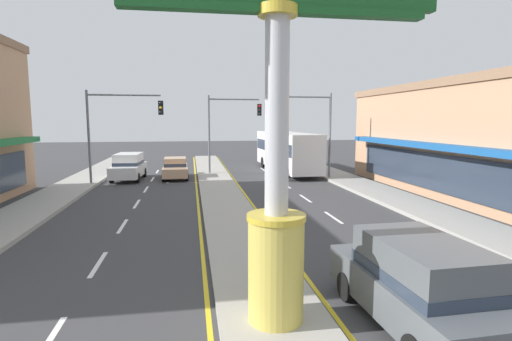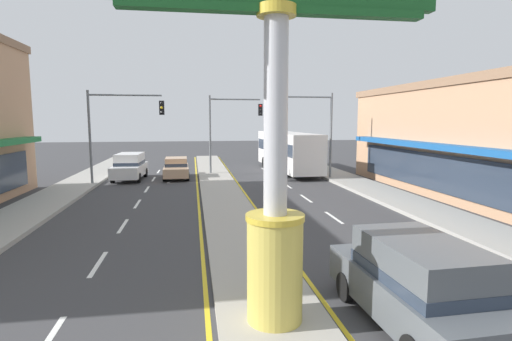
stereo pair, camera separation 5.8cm
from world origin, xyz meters
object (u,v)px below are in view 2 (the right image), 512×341
object	(u,v)px
traffic_light_median_far	(229,121)
traffic_light_right_side	(308,121)
suv_far_left_oncoming	(417,283)
traffic_light_left_side	(117,121)
district_sign	(276,128)
sedan_near_left_lane	(176,168)
bus_mid_left_lane	(288,149)
suv_far_right_lane	(130,166)

from	to	relation	value
traffic_light_median_far	traffic_light_right_side	bearing A→B (deg)	-37.48
traffic_light_right_side	suv_far_left_oncoming	size ratio (longest dim) A/B	1.33
traffic_light_left_side	traffic_light_median_far	bearing A→B (deg)	28.69
district_sign	sedan_near_left_lane	size ratio (longest dim) A/B	1.80
traffic_light_left_side	traffic_light_median_far	world-z (taller)	same
bus_mid_left_lane	suv_far_left_oncoming	world-z (taller)	bus_mid_left_lane
suv_far_right_lane	suv_far_left_oncoming	bearing A→B (deg)	-68.28
traffic_light_right_side	traffic_light_left_side	bearing A→B (deg)	-179.02
district_sign	traffic_light_right_side	bearing A→B (deg)	71.97
sedan_near_left_lane	district_sign	bearing A→B (deg)	-82.67
district_sign	suv_far_right_lane	world-z (taller)	district_sign
traffic_light_left_side	suv_far_left_oncoming	distance (m)	22.39
traffic_light_right_side	suv_far_right_lane	xyz separation A→B (m)	(-12.58, 2.25, -3.26)
district_sign	traffic_light_right_side	size ratio (longest dim) A/B	1.26
traffic_light_left_side	suv_far_right_lane	bearing A→B (deg)	83.32
suv_far_left_oncoming	sedan_near_left_lane	bearing A→B (deg)	104.09
traffic_light_left_side	suv_far_right_lane	world-z (taller)	traffic_light_left_side
traffic_light_left_side	suv_far_left_oncoming	size ratio (longest dim) A/B	1.33
sedan_near_left_lane	bus_mid_left_lane	size ratio (longest dim) A/B	0.38
district_sign	traffic_light_median_far	size ratio (longest dim) A/B	1.26
traffic_light_right_side	traffic_light_median_far	world-z (taller)	same
suv_far_right_lane	sedan_near_left_lane	bearing A→B (deg)	2.23
traffic_light_right_side	district_sign	bearing A→B (deg)	-108.03
traffic_light_right_side	bus_mid_left_lane	size ratio (longest dim) A/B	0.55
traffic_light_left_side	bus_mid_left_lane	xyz separation A→B (m)	(12.58, 4.98, -2.38)
traffic_light_median_far	suv_far_left_oncoming	world-z (taller)	traffic_light_median_far
traffic_light_right_side	suv_far_left_oncoming	distance (m)	20.90
traffic_light_right_side	sedan_near_left_lane	xyz separation A→B (m)	(-9.28, 2.37, -3.46)
district_sign	traffic_light_right_side	xyz separation A→B (m)	(6.43, 19.76, 0.11)
bus_mid_left_lane	suv_far_left_oncoming	bearing A→B (deg)	-97.49
traffic_light_left_side	sedan_near_left_lane	world-z (taller)	traffic_light_left_side
traffic_light_median_far	bus_mid_left_lane	bearing A→B (deg)	9.00
district_sign	traffic_light_median_far	xyz separation A→B (m)	(1.24, 23.74, 0.06)
suv_far_left_oncoming	traffic_light_left_side	bearing A→B (deg)	114.78
district_sign	sedan_near_left_lane	distance (m)	22.57
sedan_near_left_lane	traffic_light_median_far	bearing A→B (deg)	21.44
traffic_light_right_side	suv_far_left_oncoming	bearing A→B (deg)	-99.99
traffic_light_right_side	traffic_light_median_far	bearing A→B (deg)	142.52
district_sign	suv_far_left_oncoming	xyz separation A→B (m)	(2.85, -0.57, -3.15)
suv_far_right_lane	bus_mid_left_lane	world-z (taller)	bus_mid_left_lane
sedan_near_left_lane	bus_mid_left_lane	distance (m)	9.37
traffic_light_left_side	suv_far_left_oncoming	world-z (taller)	traffic_light_left_side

